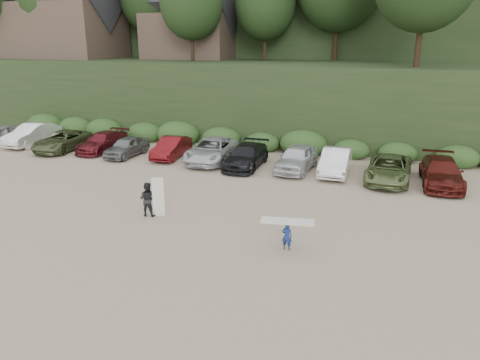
% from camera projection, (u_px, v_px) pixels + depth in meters
% --- Properties ---
extents(ground, '(120.00, 120.00, 0.00)m').
position_uv_depth(ground, '(213.00, 226.00, 20.72)').
color(ground, tan).
rests_on(ground, ground).
extents(hillside_backdrop, '(90.00, 41.50, 28.00)m').
position_uv_depth(hillside_backdrop, '(339.00, 5.00, 49.83)').
color(hillside_backdrop, black).
rests_on(hillside_backdrop, ground).
extents(parked_cars, '(34.02, 6.20, 1.62)m').
position_uv_depth(parked_cars, '(201.00, 151.00, 31.09)').
color(parked_cars, '#B3B3B8').
rests_on(parked_cars, ground).
extents(child_surfer, '(2.13, 0.90, 1.24)m').
position_uv_depth(child_surfer, '(287.00, 230.00, 18.25)').
color(child_surfer, navy).
rests_on(child_surfer, ground).
extents(adult_surfer, '(1.28, 0.69, 1.92)m').
position_uv_depth(adult_surfer, '(148.00, 199.00, 21.73)').
color(adult_surfer, black).
rests_on(adult_surfer, ground).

